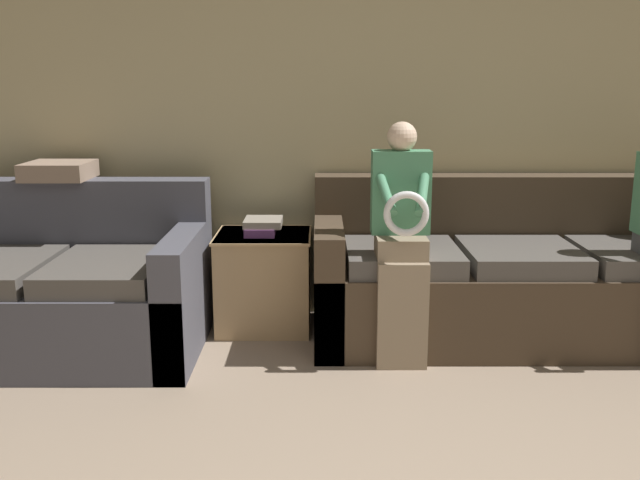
{
  "coord_description": "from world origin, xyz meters",
  "views": [
    {
      "loc": [
        -0.33,
        -1.33,
        1.47
      ],
      "look_at": [
        -0.34,
        1.85,
        0.75
      ],
      "focal_mm": 40.0,
      "sensor_mm": 36.0,
      "label": 1
    }
  ],
  "objects_px": {
    "book_stack": "(264,226)",
    "side_shelf": "(266,279)",
    "couch_main": "(514,280)",
    "child_left_seated": "(403,234)",
    "couch_side": "(63,292)",
    "throw_pillow": "(61,170)"
  },
  "relations": [
    {
      "from": "couch_side",
      "to": "book_stack",
      "type": "height_order",
      "value": "couch_side"
    },
    {
      "from": "couch_side",
      "to": "book_stack",
      "type": "distance_m",
      "value": 1.19
    },
    {
      "from": "couch_side",
      "to": "throw_pillow",
      "type": "xyz_separation_m",
      "value": [
        -0.09,
        0.35,
        0.63
      ]
    },
    {
      "from": "couch_main",
      "to": "throw_pillow",
      "type": "distance_m",
      "value": 2.72
    },
    {
      "from": "throw_pillow",
      "to": "child_left_seated",
      "type": "bearing_deg",
      "value": -14.71
    },
    {
      "from": "couch_main",
      "to": "couch_side",
      "type": "height_order",
      "value": "couch_main"
    },
    {
      "from": "side_shelf",
      "to": "couch_side",
      "type": "bearing_deg",
      "value": -162.33
    },
    {
      "from": "side_shelf",
      "to": "couch_main",
      "type": "bearing_deg",
      "value": -5.62
    },
    {
      "from": "couch_main",
      "to": "child_left_seated",
      "type": "xyz_separation_m",
      "value": [
        -0.69,
        -0.36,
        0.35
      ]
    },
    {
      "from": "couch_side",
      "to": "throw_pillow",
      "type": "height_order",
      "value": "throw_pillow"
    },
    {
      "from": "couch_main",
      "to": "child_left_seated",
      "type": "bearing_deg",
      "value": -152.32
    },
    {
      "from": "couch_side",
      "to": "child_left_seated",
      "type": "relative_size",
      "value": 1.23
    },
    {
      "from": "book_stack",
      "to": "throw_pillow",
      "type": "height_order",
      "value": "throw_pillow"
    },
    {
      "from": "throw_pillow",
      "to": "couch_main",
      "type": "bearing_deg",
      "value": -3.21
    },
    {
      "from": "couch_side",
      "to": "child_left_seated",
      "type": "bearing_deg",
      "value": -4.83
    },
    {
      "from": "couch_side",
      "to": "book_stack",
      "type": "xyz_separation_m",
      "value": [
        1.09,
        0.35,
        0.31
      ]
    },
    {
      "from": "child_left_seated",
      "to": "book_stack",
      "type": "xyz_separation_m",
      "value": [
        -0.77,
        0.51,
        -0.06
      ]
    },
    {
      "from": "couch_side",
      "to": "child_left_seated",
      "type": "distance_m",
      "value": 1.9
    },
    {
      "from": "couch_side",
      "to": "couch_main",
      "type": "bearing_deg",
      "value": 4.62
    },
    {
      "from": "book_stack",
      "to": "side_shelf",
      "type": "bearing_deg",
      "value": -27.92
    },
    {
      "from": "couch_main",
      "to": "couch_side",
      "type": "relative_size",
      "value": 1.48
    },
    {
      "from": "book_stack",
      "to": "throw_pillow",
      "type": "bearing_deg",
      "value": 179.93
    }
  ]
}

